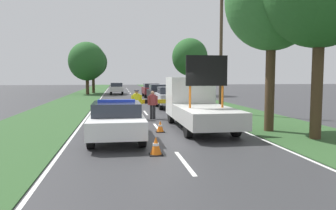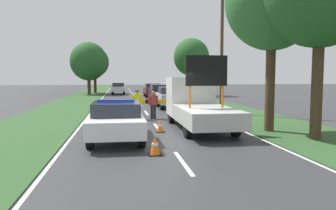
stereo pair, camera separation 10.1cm
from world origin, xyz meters
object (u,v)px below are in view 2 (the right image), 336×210
at_px(pedestrian_civilian, 153,103).
at_px(utility_pole, 222,40).
at_px(roadside_tree_near_left, 191,57).
at_px(queued_car_van_white, 118,88).
at_px(police_officer, 137,102).
at_px(queued_car_wagon_maroon, 152,90).
at_px(police_car, 116,120).
at_px(roadside_tree_mid_left, 95,62).
at_px(queued_car_sedan_black, 160,93).
at_px(roadside_tree_mid_right, 272,1).
at_px(roadside_tree_far_left, 89,61).
at_px(traffic_cone_near_police, 155,146).
at_px(work_truck, 196,104).
at_px(traffic_cone_centre_front, 160,126).
at_px(road_barrier, 145,103).
at_px(queued_car_sedan_silver, 170,97).

xyz_separation_m(pedestrian_civilian, utility_pole, (4.49, 1.95, 3.67)).
bearing_deg(roadside_tree_near_left, queued_car_van_white, 153.53).
relative_size(police_officer, queued_car_wagon_maroon, 0.35).
height_order(police_car, roadside_tree_mid_left, roadside_tree_mid_left).
relative_size(queued_car_sedan_black, roadside_tree_near_left, 0.66).
distance_m(roadside_tree_mid_right, utility_pole, 6.84).
distance_m(queued_car_wagon_maroon, roadside_tree_far_left, 10.47).
distance_m(police_car, traffic_cone_near_police, 2.86).
xyz_separation_m(work_truck, traffic_cone_centre_front, (-1.84, -1.17, -0.84)).
bearing_deg(pedestrian_civilian, traffic_cone_near_police, -75.78).
distance_m(traffic_cone_near_police, roadside_tree_mid_right, 8.13).
height_order(traffic_cone_near_police, roadside_tree_mid_left, roadside_tree_mid_left).
bearing_deg(queued_car_wagon_maroon, road_barrier, 83.05).
distance_m(police_officer, roadside_tree_mid_right, 8.44).
bearing_deg(queued_car_sedan_silver, roadside_tree_far_left, -68.83).
relative_size(queued_car_sedan_black, roadside_tree_mid_left, 0.72).
distance_m(traffic_cone_near_police, roadside_tree_mid_left, 37.67).
height_order(roadside_tree_far_left, utility_pole, utility_pole).
bearing_deg(work_truck, queued_car_van_white, -85.31).
bearing_deg(traffic_cone_centre_front, queued_car_van_white, 93.48).
distance_m(police_officer, queued_car_van_white, 25.92).
xyz_separation_m(police_car, roadside_tree_mid_left, (-3.23, 34.62, 3.54)).
height_order(work_truck, pedestrian_civilian, work_truck).
bearing_deg(roadside_tree_mid_right, traffic_cone_centre_front, 173.56).
bearing_deg(police_officer, queued_car_van_white, -110.61).
bearing_deg(queued_car_sedan_black, utility_pole, 104.38).
bearing_deg(queued_car_sedan_black, roadside_tree_near_left, -118.37).
height_order(traffic_cone_centre_front, queued_car_wagon_maroon, queued_car_wagon_maroon).
relative_size(traffic_cone_near_police, queued_car_van_white, 0.14).
distance_m(police_car, utility_pole, 10.71).
height_order(queued_car_sedan_silver, queued_car_sedan_black, queued_car_sedan_black).
relative_size(traffic_cone_centre_front, utility_pole, 0.06).
xyz_separation_m(police_officer, queued_car_van_white, (-1.10, 25.89, -0.17)).
xyz_separation_m(traffic_cone_centre_front, roadside_tree_mid_right, (4.62, -0.52, 5.18)).
bearing_deg(road_barrier, utility_pole, 11.73).
height_order(work_truck, road_barrier, work_truck).
bearing_deg(roadside_tree_mid_right, queued_car_sedan_silver, 103.53).
relative_size(traffic_cone_near_police, utility_pole, 0.06).
distance_m(work_truck, utility_pole, 6.78).
xyz_separation_m(traffic_cone_centre_front, queued_car_sedan_silver, (2.02, 10.29, 0.58)).
height_order(road_barrier, queued_car_sedan_silver, queued_car_sedan_silver).
bearing_deg(road_barrier, roadside_tree_mid_left, 93.56).
xyz_separation_m(queued_car_sedan_silver, roadside_tree_mid_right, (2.60, -10.81, 4.60)).
xyz_separation_m(queued_car_sedan_silver, roadside_tree_far_left, (-7.58, 19.56, 3.44)).
bearing_deg(work_truck, queued_car_sedan_silver, -93.65).
height_order(queued_car_sedan_silver, roadside_tree_mid_right, roadside_tree_mid_right).
bearing_deg(traffic_cone_near_police, roadside_tree_far_left, 98.26).
height_order(police_officer, utility_pole, utility_pole).
bearing_deg(police_officer, work_truck, 107.00).
bearing_deg(queued_car_wagon_maroon, work_truck, 89.49).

